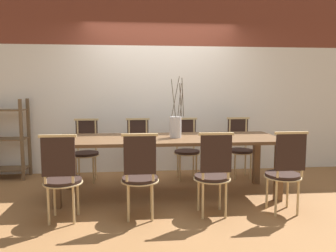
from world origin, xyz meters
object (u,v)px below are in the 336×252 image
Objects in this scene: chair_far_center at (186,147)px; shelving_rack at (7,139)px; vase_centerpiece at (176,126)px; dining_table at (168,144)px; chair_near_center at (213,172)px; book_stack at (214,135)px.

chair_far_center is 2.82m from shelving_rack.
vase_centerpiece reaches higher than shelving_rack.
dining_table is 3.67× the size of vase_centerpiece.
chair_near_center is 1.19× the size of vase_centerpiece.
shelving_rack is at bearing -5.34° from chair_far_center.
vase_centerpiece is 3.41× the size of book_stack.
chair_far_center reaches higher than book_stack.
vase_centerpiece is (0.10, -0.03, 0.23)m from dining_table.
chair_far_center reaches higher than dining_table.
dining_table is 2.33× the size of shelving_rack.
vase_centerpiece is (-0.32, 0.77, 0.42)m from chair_near_center.
chair_near_center reaches higher than dining_table.
dining_table is 12.52× the size of book_stack.
vase_centerpiece reaches higher than dining_table.
dining_table is 2.66m from shelving_rack.
book_stack is 0.19× the size of shelving_rack.
dining_table is at bearing -23.43° from shelving_rack.
shelving_rack reaches higher than dining_table.
book_stack is at bearing 10.55° from dining_table.
chair_near_center and chair_far_center have the same top height.
book_stack is (0.28, -0.67, 0.28)m from chair_far_center.
vase_centerpiece is 0.63× the size of shelving_rack.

